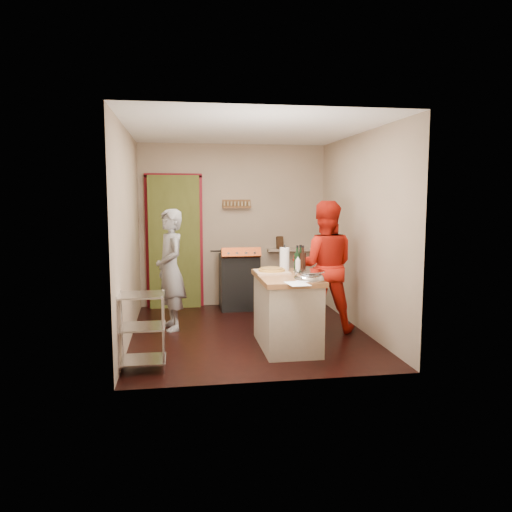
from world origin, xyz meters
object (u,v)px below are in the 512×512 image
Objects in this scene: person_stripe at (170,270)px; person_red at (324,266)px; wire_shelving at (142,328)px; island at (287,309)px; stove at (239,281)px.

person_stripe is 0.94× the size of person_red.
wire_shelving is 2.60m from person_red.
island is 1.73m from person_stripe.
person_stripe is at bearing 79.71° from wire_shelving.
stove is at bearing 63.15° from wire_shelving.
stove is at bearing 118.37° from person_stripe.
person_red is (2.00, -0.37, 0.05)m from person_stripe.
person_stripe is (0.28, 1.54, 0.37)m from wire_shelving.
person_red is at bearing 45.36° from island.
person_red is at bearing 27.21° from wire_shelving.
person_red is (2.28, 1.17, 0.42)m from wire_shelving.
person_red is (0.95, -1.45, 0.41)m from stove.
person_red reaches higher than person_stripe.
stove is 1.78m from person_red.
person_red reaches higher than wire_shelving.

